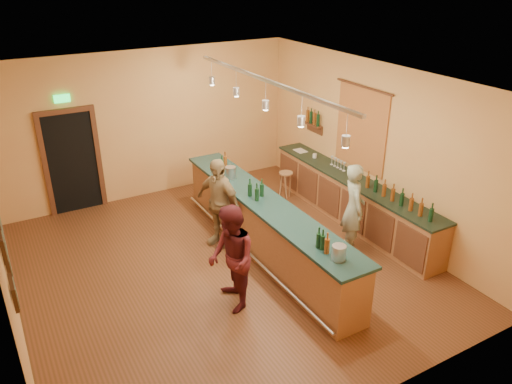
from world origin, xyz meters
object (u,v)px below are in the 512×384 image
back_counter (352,200)px  bar_stool (286,178)px  tasting_bar (265,224)px  customer_a (231,259)px  customer_b (218,203)px  bartender (353,208)px

back_counter → bar_stool: bearing=110.1°
back_counter → tasting_bar: (-2.14, -0.18, 0.12)m
customer_a → customer_b: 1.89m
tasting_bar → bar_stool: 2.35m
bar_stool → customer_a: bearing=-134.6°
back_counter → tasting_bar: 2.15m
back_counter → tasting_bar: size_ratio=0.89×
customer_b → bar_stool: 2.38m
back_counter → customer_a: 3.57m
bartender → customer_a: customer_a is taller
tasting_bar → customer_a: (-1.19, -1.05, 0.23)m
back_counter → tasting_bar: bearing=-175.2°
bar_stool → customer_b: bearing=-154.2°
tasting_bar → customer_a: bearing=-138.5°
tasting_bar → bar_stool: bearing=48.0°
customer_a → bar_stool: bearing=146.8°
back_counter → bar_stool: (-0.57, 1.56, -0.01)m
bartender → bar_stool: bearing=18.7°
bartender → customer_b: 2.42m
bar_stool → back_counter: bearing=-69.9°
bar_stool → bartender: bearing=-92.9°
customer_a → back_counter: bearing=121.8°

